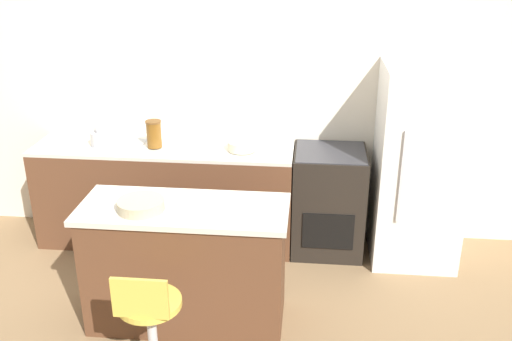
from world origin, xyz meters
name	(u,v)px	position (x,y,z in m)	size (l,w,h in m)	color
ground_plane	(199,259)	(0.00, 0.00, 0.00)	(14.00, 14.00, 0.00)	#8E704C
wall_back	(207,96)	(0.00, 0.64, 1.30)	(8.00, 0.06, 2.60)	silver
back_counter	(166,194)	(-0.34, 0.32, 0.46)	(2.28, 0.59, 0.93)	brown
kitchen_island	(186,265)	(0.09, -0.83, 0.46)	(1.44, 0.59, 0.93)	brown
oven_range	(328,201)	(1.12, 0.32, 0.47)	(0.62, 0.61, 0.93)	black
refrigerator	(419,166)	(1.85, 0.27, 0.85)	(0.70, 0.71, 1.69)	silver
stool_chair	(150,326)	(0.01, -1.50, 0.43)	(0.39, 0.39, 0.86)	#B7B7BC
kettle	(101,136)	(-0.88, 0.28, 1.01)	(0.18, 0.18, 0.20)	silver
mixing_bowl	(242,146)	(0.36, 0.28, 0.97)	(0.24, 0.24, 0.08)	beige
canister_jar	(154,134)	(-0.40, 0.28, 1.05)	(0.13, 0.13, 0.24)	brown
fruit_bowl	(141,205)	(-0.18, -0.91, 0.96)	(0.32, 0.32, 0.07)	#C1B28E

